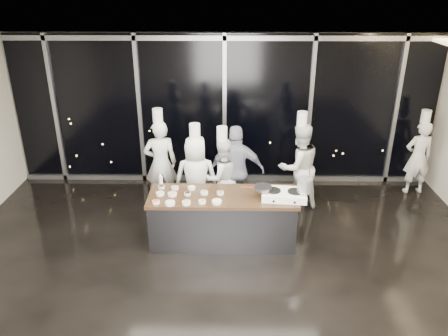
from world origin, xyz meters
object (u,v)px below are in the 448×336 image
(stove, at_px, (284,194))
(chef_far_left, at_px, (161,162))
(chef_right, at_px, (299,166))
(chef_center, at_px, (222,177))
(chef_left, at_px, (196,178))
(stock_pot, at_px, (305,185))
(frying_pan, at_px, (262,188))
(chef_side, at_px, (418,156))
(guest, at_px, (236,171))
(demo_counter, at_px, (223,218))

(stove, relative_size, chef_far_left, 0.38)
(chef_far_left, bearing_deg, chef_right, 165.35)
(chef_far_left, relative_size, chef_center, 1.12)
(stove, relative_size, chef_left, 0.40)
(stove, bearing_deg, chef_left, 154.10)
(chef_far_left, bearing_deg, chef_left, 130.52)
(stock_pot, bearing_deg, frying_pan, 172.58)
(chef_right, distance_m, chef_side, 2.67)
(chef_center, bearing_deg, stock_pot, 118.79)
(guest, height_order, chef_right, chef_right)
(stock_pot, bearing_deg, chef_left, 152.26)
(demo_counter, height_order, chef_side, chef_side)
(stock_pot, height_order, chef_side, chef_side)
(stove, height_order, guest, guest)
(stove, distance_m, stock_pot, 0.37)
(chef_center, bearing_deg, guest, 164.71)
(demo_counter, xyz_separation_m, chef_right, (1.44, 1.26, 0.42))
(chef_left, height_order, chef_side, chef_left)
(guest, bearing_deg, chef_far_left, -16.94)
(frying_pan, height_order, guest, guest)
(stove, bearing_deg, chef_center, 139.60)
(frying_pan, distance_m, stock_pot, 0.68)
(guest, bearing_deg, chef_left, 10.92)
(demo_counter, xyz_separation_m, guest, (0.24, 0.99, 0.43))
(stock_pot, xyz_separation_m, chef_side, (2.69, 2.10, -0.35))
(demo_counter, xyz_separation_m, chef_center, (-0.03, 0.96, 0.33))
(frying_pan, relative_size, chef_side, 0.29)
(chef_far_left, height_order, chef_left, chef_far_left)
(stove, distance_m, guest, 1.33)
(stove, bearing_deg, chef_far_left, 151.97)
(stock_pot, xyz_separation_m, guest, (-1.07, 1.13, -0.27))
(chef_far_left, relative_size, chef_left, 1.06)
(guest, height_order, chef_side, chef_side)
(chef_side, bearing_deg, chef_center, 8.42)
(chef_center, bearing_deg, frying_pan, 101.85)
(demo_counter, relative_size, chef_left, 1.32)
(stock_pot, bearing_deg, stove, 172.35)
(stock_pot, height_order, chef_right, chef_right)
(chef_center, bearing_deg, stove, 112.28)
(stock_pot, height_order, chef_far_left, chef_far_left)
(chef_center, distance_m, chef_right, 1.50)
(chef_center, relative_size, chef_side, 0.98)
(demo_counter, distance_m, chef_far_left, 1.90)
(demo_counter, bearing_deg, chef_center, 91.58)
(chef_right, xyz_separation_m, chef_side, (2.57, 0.71, -0.07))
(chef_far_left, xyz_separation_m, chef_right, (2.67, -0.12, -0.02))
(stock_pot, relative_size, chef_side, 0.13)
(stove, height_order, chef_left, chef_left)
(stock_pot, height_order, chef_left, chef_left)
(stock_pot, bearing_deg, chef_far_left, 149.25)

